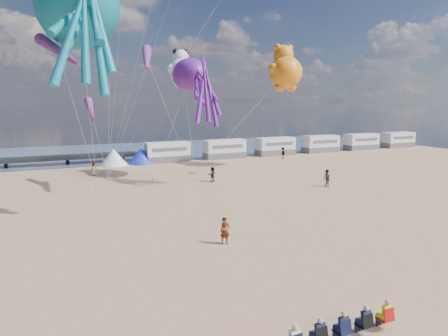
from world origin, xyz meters
TOP-DOWN VIEW (x-y plane):
  - ground at (0.00, 0.00)m, footprint 120.00×120.00m
  - water at (0.00, 55.00)m, footprint 120.00×120.00m
  - motorhome_0 at (6.00, 40.00)m, footprint 6.60×2.50m
  - motorhome_1 at (15.50, 40.00)m, footprint 6.60×2.50m
  - motorhome_2 at (25.00, 40.00)m, footprint 6.60×2.50m
  - motorhome_3 at (34.50, 40.00)m, footprint 6.60×2.50m
  - motorhome_4 at (44.00, 40.00)m, footprint 6.60×2.50m
  - motorhome_5 at (53.50, 40.00)m, footprint 6.60×2.50m
  - tent_white at (-2.00, 40.00)m, footprint 4.00×4.00m
  - tent_blue at (2.00, 40.00)m, footprint 4.00×4.00m
  - spectator_row at (-0.85, -7.24)m, footprint 6.10×0.90m
  - rope_line at (0.00, -5.00)m, footprint 34.00×0.03m
  - standing_person at (-0.55, 4.27)m, footprint 0.66×0.45m
  - beachgoer_1 at (16.61, 15.67)m, footprint 0.66×0.96m
  - beachgoer_2 at (23.69, 35.56)m, footprint 0.81×0.98m
  - beachgoer_4 at (6.47, 23.35)m, footprint 1.05×0.93m
  - beachgoer_6 at (-5.53, 32.82)m, footprint 0.65×0.48m
  - sandbag_a at (-5.85, 26.74)m, footprint 0.50×0.35m
  - sandbag_b at (0.58, 26.73)m, footprint 0.50×0.35m
  - sandbag_c at (6.30, 28.60)m, footprint 0.50×0.35m
  - sandbag_d at (5.93, 29.09)m, footprint 0.50×0.35m
  - sandbag_e at (-4.24, 29.98)m, footprint 0.50×0.35m
  - kite_octopus_teal at (-7.30, 21.37)m, footprint 7.94×13.13m
  - kite_octopus_purple at (5.30, 27.31)m, footprint 4.15×9.08m
  - kite_panda at (4.96, 29.09)m, footprint 4.56×4.40m
  - kite_teddy_orange at (19.75, 29.16)m, footprint 6.59×6.38m
  - windsock_left at (-9.22, 19.97)m, footprint 3.82×7.90m
  - windsock_mid at (-1.16, 21.55)m, footprint 2.31×5.63m
  - windsock_right at (-6.06, 27.17)m, footprint 0.97×4.71m

SIDE VIEW (x-z plane):
  - ground at x=0.00m, z-range 0.00..0.00m
  - water at x=0.00m, z-range 0.02..0.02m
  - rope_line at x=0.00m, z-range 0.00..0.04m
  - sandbag_a at x=-5.85m, z-range 0.00..0.22m
  - sandbag_b at x=0.58m, z-range 0.00..0.22m
  - sandbag_c at x=6.30m, z-range 0.00..0.22m
  - sandbag_d at x=5.93m, z-range 0.00..0.22m
  - sandbag_e at x=-4.24m, z-range 0.00..0.22m
  - spectator_row at x=-0.85m, z-range 0.00..1.30m
  - beachgoer_6 at x=-5.53m, z-range 0.00..1.63m
  - beachgoer_4 at x=6.47m, z-range 0.00..1.70m
  - standing_person at x=-0.55m, z-range 0.00..1.77m
  - beachgoer_2 at x=23.69m, z-range 0.00..1.83m
  - beachgoer_1 at x=16.61m, z-range 0.00..1.87m
  - tent_white at x=-2.00m, z-range 0.00..2.40m
  - tent_blue at x=2.00m, z-range 0.00..2.40m
  - motorhome_0 at x=6.00m, z-range 0.00..3.00m
  - motorhome_1 at x=15.50m, z-range 0.00..3.00m
  - motorhome_2 at x=25.00m, z-range 0.00..3.00m
  - motorhome_3 at x=34.50m, z-range 0.00..3.00m
  - motorhome_4 at x=44.00m, z-range 0.00..3.00m
  - motorhome_5 at x=53.50m, z-range 0.00..3.00m
  - windsock_right at x=-6.06m, z-range 5.77..10.46m
  - kite_octopus_purple at x=5.30m, z-range 7.07..17.30m
  - kite_panda at x=4.96m, z-range 9.95..15.36m
  - kite_teddy_orange at x=19.75m, z-range 9.17..16.77m
  - windsock_mid at x=-1.16m, z-range 10.47..16.03m
  - windsock_left at x=-9.22m, z-range 9.39..17.41m
  - kite_octopus_teal at x=-7.30m, z-range 10.51..24.51m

